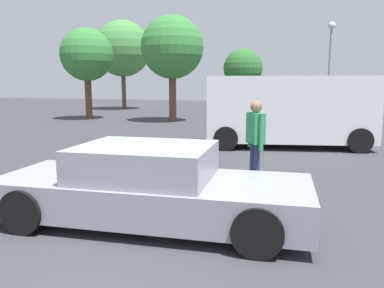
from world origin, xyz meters
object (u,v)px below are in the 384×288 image
Objects in this scene: sedan_foreground at (150,187)px; light_post_near at (330,52)px; pedestrian at (255,135)px; van_white at (289,109)px; dog at (88,170)px.

sedan_foreground is 0.83× the size of light_post_near.
van_white is at bearing -129.10° from pedestrian.
sedan_foreground is 20.46m from light_post_near.
dog is at bearing 137.04° from sedan_foreground.
dog is 0.30× the size of pedestrian.
van_white is 5.20m from pedestrian.
light_post_near reaches higher than sedan_foreground.
dog is at bearing -133.57° from van_white.
sedan_foreground reaches higher than dog.
van_white reaches higher than dog.
pedestrian is 17.70m from light_post_near.
light_post_near is (2.00, 17.35, 2.91)m from pedestrian.
light_post_near reaches higher than van_white.
dog is at bearing -106.60° from light_post_near.
pedestrian is at bearing -96.57° from light_post_near.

